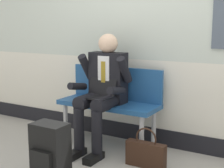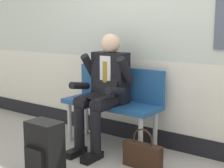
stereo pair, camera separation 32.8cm
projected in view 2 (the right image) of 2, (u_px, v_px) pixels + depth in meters
name	position (u px, v px, depth m)	size (l,w,h in m)	color
ground_plane	(112.00, 165.00, 3.23)	(18.00, 18.00, 0.00)	#9E9991
station_wall	(155.00, 25.00, 3.60)	(6.86, 0.17, 2.71)	beige
bench_with_person	(114.00, 98.00, 3.73)	(1.13, 0.42, 0.87)	navy
person_seated	(103.00, 89.00, 3.55)	(0.57, 0.70, 1.25)	black
backpack	(44.00, 151.00, 2.91)	(0.31, 0.25, 0.52)	black
handbag	(143.00, 155.00, 3.14)	(0.39, 0.09, 0.39)	#331E14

